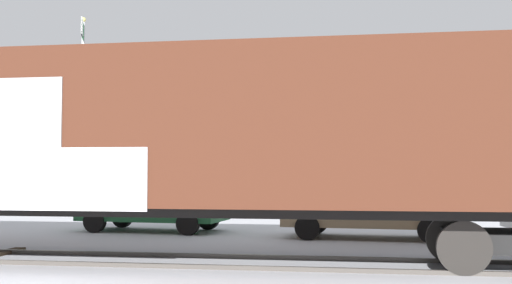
% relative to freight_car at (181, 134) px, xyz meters
% --- Properties ---
extents(ground_plane, '(260.00, 260.00, 0.00)m').
position_rel_freight_car_xyz_m(ground_plane, '(-1.29, 0.00, -2.48)').
color(ground_plane, '#B2B5BC').
extents(track, '(60.00, 4.89, 0.08)m').
position_rel_freight_car_xyz_m(track, '(0.81, 0.04, -2.44)').
color(track, '#4C4742').
rests_on(track, ground_plane).
extents(freight_car, '(17.63, 3.75, 4.23)m').
position_rel_freight_car_xyz_m(freight_car, '(0.00, 0.00, 0.00)').
color(freight_car, '#472316').
rests_on(freight_car, ground_plane).
extents(flagpole, '(0.61, 1.22, 7.45)m').
position_rel_freight_car_xyz_m(flagpole, '(-6.85, 9.21, 2.09)').
color(flagpole, silver).
rests_on(flagpole, ground_plane).
extents(hillside, '(146.00, 39.70, 17.58)m').
position_rel_freight_car_xyz_m(hillside, '(-1.24, 78.16, 3.84)').
color(hillside, gray).
rests_on(hillside, ground_plane).
extents(parked_car_green, '(4.30, 2.12, 1.70)m').
position_rel_freight_car_xyz_m(parked_car_green, '(-2.87, 5.84, -1.62)').
color(parked_car_green, '#1E5933').
rests_on(parked_car_green, ground_plane).
extents(parked_car_tan, '(4.51, 2.00, 1.64)m').
position_rel_freight_car_xyz_m(parked_car_tan, '(3.46, 5.15, -1.65)').
color(parked_car_tan, '#9E8966').
rests_on(parked_car_tan, ground_plane).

